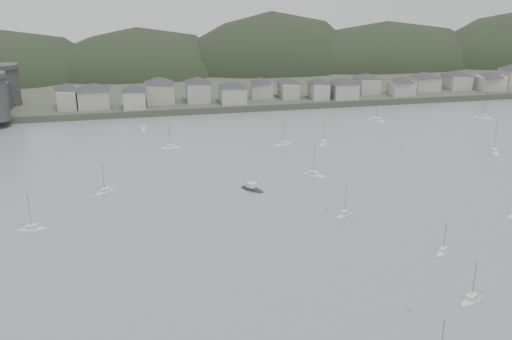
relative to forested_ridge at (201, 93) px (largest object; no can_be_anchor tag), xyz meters
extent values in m
plane|color=slate|center=(-4.83, -269.40, 11.28)|extent=(900.00, 900.00, 0.00)
cube|color=#383D2D|center=(-4.83, 25.60, 12.78)|extent=(900.00, 250.00, 3.00)
ellipsoid|color=black|center=(-115.70, 2.54, 1.14)|extent=(138.98, 92.48, 81.13)
ellipsoid|color=black|center=(-37.13, 3.46, 1.32)|extent=(132.08, 90.41, 79.74)
ellipsoid|color=black|center=(45.82, 3.53, -1.39)|extent=(133.88, 88.37, 101.41)
ellipsoid|color=black|center=(121.12, -1.49, 0.97)|extent=(165.81, 81.78, 82.55)
cylinder|color=#343537|center=(-96.83, -75.40, 22.78)|extent=(10.00, 10.00, 17.00)
cube|color=#343537|center=(-96.83, -89.40, 20.28)|extent=(3.50, 30.00, 12.00)
cube|color=gray|center=(-69.83, -87.44, 18.58)|extent=(8.34, 12.91, 8.59)
pyramid|color=#2C2B31|center=(-69.83, -87.44, 24.37)|extent=(15.78, 15.78, 3.01)
cube|color=gray|center=(-58.15, -88.08, 18.46)|extent=(13.68, 13.35, 8.36)
pyramid|color=#2C2B31|center=(-58.15, -88.08, 24.11)|extent=(20.07, 20.07, 2.93)
cube|color=#A7A49D|center=(-40.41, -93.38, 18.32)|extent=(9.78, 10.20, 8.08)
pyramid|color=#2C2B31|center=(-40.41, -93.38, 23.78)|extent=(14.83, 14.83, 2.83)
cube|color=gray|center=(-28.35, -83.75, 18.83)|extent=(12.59, 13.33, 9.09)
pyramid|color=#2C2B31|center=(-28.35, -83.75, 24.97)|extent=(19.24, 19.24, 3.18)
cube|color=#A7A49D|center=(-10.58, -85.30, 18.72)|extent=(10.74, 12.17, 8.87)
pyramid|color=#2C2B31|center=(-10.58, -85.30, 24.70)|extent=(17.01, 17.01, 3.10)
cube|color=gray|center=(5.09, -91.87, 18.13)|extent=(11.63, 12.09, 7.69)
pyramid|color=#2C2B31|center=(5.09, -91.87, 23.32)|extent=(17.61, 17.61, 2.69)
cube|color=gray|center=(20.42, -83.21, 18.00)|extent=(10.37, 9.35, 7.44)
pyramid|color=#2C2B31|center=(20.42, -83.21, 23.03)|extent=(14.65, 14.65, 2.60)
cube|color=gray|center=(33.79, -85.61, 17.90)|extent=(8.24, 12.20, 7.22)
pyramid|color=#2C2B31|center=(33.79, -85.61, 22.77)|extent=(15.17, 15.17, 2.53)
cube|color=#A7A49D|center=(47.66, -90.85, 18.02)|extent=(8.06, 10.91, 7.46)
pyramid|color=#2C2B31|center=(47.66, -90.85, 23.05)|extent=(14.08, 14.08, 2.61)
cube|color=gray|center=(59.98, -92.34, 18.12)|extent=(11.73, 11.78, 7.66)
pyramid|color=#2C2B31|center=(59.98, -92.34, 23.29)|extent=(17.46, 17.46, 2.68)
cube|color=#A7A49D|center=(75.80, -82.49, 17.95)|extent=(10.19, 13.02, 7.33)
pyramid|color=#2C2B31|center=(75.80, -82.49, 22.90)|extent=(17.23, 17.23, 2.57)
cube|color=#A7A49D|center=(90.71, -91.34, 17.72)|extent=(11.70, 9.81, 6.88)
pyramid|color=#2C2B31|center=(90.71, -91.34, 22.36)|extent=(15.97, 15.97, 2.41)
cube|color=#A7A49D|center=(107.57, -82.49, 17.78)|extent=(12.83, 12.48, 7.00)
pyramid|color=#2C2B31|center=(107.57, -82.49, 22.51)|extent=(18.79, 18.79, 2.45)
cube|color=#A7A49D|center=(125.90, -81.98, 17.77)|extent=(11.07, 13.50, 6.97)
pyramid|color=#2C2B31|center=(125.90, -81.98, 22.47)|extent=(18.25, 18.25, 2.44)
cube|color=#A7A49D|center=(141.19, -89.68, 17.95)|extent=(13.75, 9.12, 7.34)
pyramid|color=#2C2B31|center=(141.19, -89.68, 22.91)|extent=(16.97, 16.97, 2.57)
ellipsoid|color=beige|center=(30.50, -244.47, 11.33)|extent=(6.08, 5.22, 1.22)
cube|color=silver|center=(30.50, -244.47, 12.25)|extent=(2.52, 2.36, 0.70)
cylinder|color=#3F3F42|center=(30.50, -244.47, 15.31)|extent=(0.12, 0.12, 7.65)
cylinder|color=#3F3F42|center=(31.38, -245.12, 12.80)|extent=(2.27, 1.72, 0.10)
ellipsoid|color=beige|center=(25.71, -264.84, 11.33)|extent=(7.36, 5.09, 1.41)
cube|color=silver|center=(25.71, -264.84, 12.34)|extent=(2.90, 2.47, 0.70)
cylinder|color=#3F3F42|center=(25.71, -264.84, 15.90)|extent=(0.12, 0.12, 8.84)
cylinder|color=#3F3F42|center=(26.85, -265.39, 12.89)|extent=(2.91, 1.46, 0.10)
ellipsoid|color=beige|center=(87.04, -177.34, 11.33)|extent=(4.06, 9.44, 1.83)
cube|color=silver|center=(87.04, -177.34, 12.55)|extent=(2.40, 3.43, 0.70)
cylinder|color=#3F3F42|center=(87.04, -177.34, 17.20)|extent=(0.12, 0.12, 11.42)
cylinder|color=#3F3F42|center=(86.83, -175.71, 13.10)|extent=(0.62, 4.09, 0.10)
ellipsoid|color=beige|center=(111.77, -130.84, 11.33)|extent=(8.41, 6.28, 1.63)
cube|color=silver|center=(111.77, -130.84, 12.45)|extent=(3.37, 2.97, 0.70)
cylinder|color=#3F3F42|center=(111.77, -130.84, 16.59)|extent=(0.12, 0.12, 10.22)
cylinder|color=#3F3F42|center=(110.49, -131.56, 13.00)|extent=(3.26, 1.88, 0.10)
ellipsoid|color=beige|center=(-50.25, -188.56, 11.33)|extent=(7.43, 6.40, 1.50)
cube|color=silver|center=(-50.25, -188.56, 12.38)|extent=(3.08, 2.89, 0.70)
cylinder|color=#3F3F42|center=(-50.25, -188.56, 16.16)|extent=(0.12, 0.12, 9.36)
cylinder|color=#3F3F42|center=(-51.33, -187.75, 12.93)|extent=(2.76, 2.10, 0.10)
ellipsoid|color=beige|center=(-28.01, -147.70, 11.33)|extent=(7.83, 2.61, 1.56)
cube|color=silver|center=(-28.01, -147.70, 12.41)|extent=(2.75, 1.76, 0.70)
cylinder|color=#3F3F42|center=(-28.01, -147.70, 16.36)|extent=(0.12, 0.12, 9.74)
cylinder|color=#3F3F42|center=(-29.42, -147.68, 12.96)|extent=(3.51, 0.15, 0.10)
ellipsoid|color=beige|center=(-37.13, -119.40, 11.33)|extent=(3.38, 7.99, 1.55)
cube|color=silver|center=(-37.13, -119.40, 12.41)|extent=(2.02, 2.90, 0.70)
cylinder|color=#3F3F42|center=(-37.13, -119.40, 16.33)|extent=(0.12, 0.12, 9.69)
cylinder|color=#3F3F42|center=(-36.96, -120.79, 12.96)|extent=(0.51, 3.48, 0.10)
ellipsoid|color=beige|center=(15.78, -187.17, 11.33)|extent=(8.15, 7.91, 1.72)
cube|color=silver|center=(15.78, -187.17, 12.50)|extent=(3.49, 3.45, 0.70)
cylinder|color=#3F3F42|center=(15.78, -187.17, 16.87)|extent=(0.12, 0.12, 10.76)
cylinder|color=#3F3F42|center=(16.91, -186.11, 13.05)|extent=(2.89, 2.73, 0.10)
ellipsoid|color=beige|center=(15.01, -219.05, 11.33)|extent=(6.60, 4.87, 1.28)
cube|color=silver|center=(15.01, -219.05, 12.28)|extent=(2.64, 2.31, 0.70)
cylinder|color=#3F3F42|center=(15.01, -219.05, 15.49)|extent=(0.12, 0.12, 8.01)
cylinder|color=#3F3F42|center=(16.02, -219.60, 12.83)|extent=(2.58, 1.47, 0.10)
ellipsoid|color=beige|center=(29.84, -154.24, 11.33)|extent=(6.07, 8.08, 1.57)
cube|color=silver|center=(29.84, -154.24, 12.42)|extent=(2.86, 3.25, 0.70)
cylinder|color=#3F3F42|center=(29.84, -154.24, 16.40)|extent=(0.12, 0.12, 9.83)
cylinder|color=#3F3F42|center=(29.14, -153.01, 12.97)|extent=(1.84, 3.13, 0.10)
ellipsoid|color=beige|center=(-67.73, -211.34, 11.33)|extent=(7.86, 2.62, 1.56)
cube|color=silver|center=(-67.73, -211.34, 12.42)|extent=(2.76, 1.76, 0.70)
cylinder|color=#3F3F42|center=(-67.73, -211.34, 16.38)|extent=(0.12, 0.12, 9.78)
cylinder|color=#3F3F42|center=(-69.14, -211.32, 12.97)|extent=(3.52, 0.15, 0.10)
ellipsoid|color=beige|center=(14.55, -152.19, 11.33)|extent=(7.70, 3.88, 1.47)
cube|color=silver|center=(14.55, -152.19, 12.37)|extent=(2.86, 2.13, 0.70)
cylinder|color=#3F3F42|center=(14.55, -152.19, 16.09)|extent=(0.12, 0.12, 9.20)
cylinder|color=#3F3F42|center=(13.25, -151.91, 12.92)|extent=(3.26, 0.81, 0.10)
ellipsoid|color=beige|center=(63.26, -125.90, 11.33)|extent=(7.71, 9.76, 1.92)
cube|color=silver|center=(63.26, -125.90, 12.60)|extent=(3.58, 3.97, 0.70)
cylinder|color=#3F3F42|center=(63.26, -125.90, 17.49)|extent=(0.12, 0.12, 12.00)
cylinder|color=#3F3F42|center=(64.18, -124.43, 13.15)|extent=(2.38, 3.71, 0.10)
ellipsoid|color=black|center=(-6.28, -195.36, 11.33)|extent=(7.64, 8.05, 1.80)
cube|color=silver|center=(-6.28, -195.36, 12.88)|extent=(3.34, 3.35, 1.40)
cylinder|color=#3F3F42|center=(-6.28, -195.36, 13.78)|extent=(0.10, 0.10, 1.20)
sphere|color=#D17945|center=(57.73, -163.65, 11.43)|extent=(0.70, 0.70, 0.70)
sphere|color=#D17945|center=(11.40, -214.14, 11.43)|extent=(0.70, 0.70, 0.70)
sphere|color=#D17945|center=(11.83, -265.15, 11.43)|extent=(0.70, 0.70, 0.70)
sphere|color=#D17945|center=(-66.65, -146.19, 11.43)|extent=(0.70, 0.70, 0.70)
camera|label=1|loc=(-38.12, -356.00, 76.46)|focal=40.51mm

